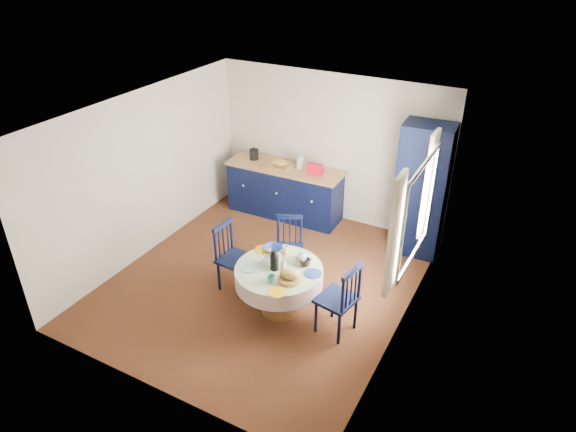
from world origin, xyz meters
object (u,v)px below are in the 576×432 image
object	(u,v)px
pantry_cabinet	(421,191)
chair_right	(340,299)
kitchen_counter	(285,190)
cobalt_bowl	(273,249)
chair_far	(289,247)
chair_left	(233,257)
mug_a	(267,260)
mug_c	(305,263)
mug_d	(286,249)
mug_b	(271,279)
dining_table	(280,276)

from	to	relation	value
pantry_cabinet	chair_right	distance (m)	2.38
kitchen_counter	cobalt_bowl	xyz separation A→B (m)	(0.93, -2.03, 0.24)
chair_right	chair_far	bearing A→B (deg)	-114.38
pantry_cabinet	chair_left	size ratio (longest dim) A/B	2.11
kitchen_counter	chair_right	distance (m)	3.12
mug_a	cobalt_bowl	distance (m)	0.31
chair_left	cobalt_bowl	world-z (taller)	chair_left
chair_left	mug_a	xyz separation A→B (m)	(0.63, -0.15, 0.23)
mug_a	cobalt_bowl	bearing A→B (deg)	103.47
chair_right	mug_a	size ratio (longest dim) A/B	7.71
chair_far	chair_right	world-z (taller)	chair_right
mug_a	mug_c	world-z (taller)	mug_c
pantry_cabinet	mug_d	world-z (taller)	pantry_cabinet
mug_b	chair_far	bearing A→B (deg)	107.09
pantry_cabinet	cobalt_bowl	world-z (taller)	pantry_cabinet
kitchen_counter	chair_right	xyz separation A→B (m)	(2.04, -2.35, 0.04)
pantry_cabinet	mug_a	xyz separation A→B (m)	(-1.33, -2.29, -0.30)
pantry_cabinet	cobalt_bowl	xyz separation A→B (m)	(-1.41, -1.98, -0.32)
chair_right	mug_c	xyz separation A→B (m)	(-0.57, 0.21, 0.22)
chair_far	mug_a	xyz separation A→B (m)	(0.09, -0.77, 0.27)
chair_left	mug_b	world-z (taller)	chair_left
pantry_cabinet	dining_table	distance (m)	2.61
mug_d	cobalt_bowl	size ratio (longest dim) A/B	0.38
dining_table	cobalt_bowl	xyz separation A→B (m)	(-0.27, 0.32, 0.15)
chair_right	mug_a	xyz separation A→B (m)	(-1.03, 0.02, 0.22)
dining_table	mug_d	distance (m)	0.43
kitchen_counter	pantry_cabinet	size ratio (longest dim) A/B	0.99
chair_far	mug_d	size ratio (longest dim) A/B	9.74
pantry_cabinet	chair_right	size ratio (longest dim) A/B	2.05
chair_far	mug_d	bearing A→B (deg)	-90.39
dining_table	chair_far	bearing A→B (deg)	110.03
mug_a	mug_c	bearing A→B (deg)	22.23
dining_table	mug_d	bearing A→B (deg)	107.36
kitchen_counter	mug_a	size ratio (longest dim) A/B	15.64
dining_table	mug_d	xyz separation A→B (m)	(-0.12, 0.38, 0.16)
pantry_cabinet	mug_b	size ratio (longest dim) A/B	21.26
kitchen_counter	pantry_cabinet	distance (m)	2.41
mug_d	mug_b	bearing A→B (deg)	-76.36
chair_far	pantry_cabinet	bearing A→B (deg)	23.91
pantry_cabinet	mug_a	distance (m)	2.66
dining_table	cobalt_bowl	size ratio (longest dim) A/B	4.53
chair_left	kitchen_counter	bearing A→B (deg)	13.76
dining_table	mug_c	distance (m)	0.37
kitchen_counter	mug_b	size ratio (longest dim) A/B	21.07
chair_right	cobalt_bowl	world-z (taller)	chair_right
chair_far	mug_c	xyz separation A→B (m)	(0.55, -0.58, 0.27)
dining_table	chair_left	bearing A→B (deg)	168.30
chair_far	mug_b	bearing A→B (deg)	-95.79
mug_b	mug_c	bearing A→B (deg)	65.93
dining_table	chair_left	size ratio (longest dim) A/B	1.15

